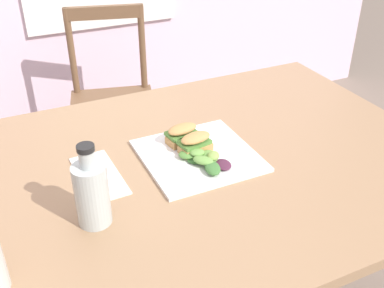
{
  "coord_description": "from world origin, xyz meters",
  "views": [
    {
      "loc": [
        -0.45,
        -0.78,
        1.43
      ],
      "look_at": [
        0.01,
        0.21,
        0.76
      ],
      "focal_mm": 42.96,
      "sensor_mm": 36.0,
      "label": 1
    }
  ],
  "objects_px": {
    "fork_on_napkin": "(97,171)",
    "chair_wooden_far": "(113,101)",
    "plate_lunch": "(198,156)",
    "bottle_cold_brew": "(92,196)",
    "dining_table": "(201,193)",
    "sandwich_half_back": "(183,133)",
    "sandwich_half_front": "(195,143)"
  },
  "relations": [
    {
      "from": "plate_lunch",
      "to": "fork_on_napkin",
      "type": "bearing_deg",
      "value": 170.58
    },
    {
      "from": "sandwich_half_back",
      "to": "fork_on_napkin",
      "type": "height_order",
      "value": "sandwich_half_back"
    },
    {
      "from": "plate_lunch",
      "to": "fork_on_napkin",
      "type": "relative_size",
      "value": 1.61
    },
    {
      "from": "chair_wooden_far",
      "to": "plate_lunch",
      "type": "distance_m",
      "value": 1.07
    },
    {
      "from": "sandwich_half_front",
      "to": "bottle_cold_brew",
      "type": "relative_size",
      "value": 0.48
    },
    {
      "from": "sandwich_half_front",
      "to": "sandwich_half_back",
      "type": "height_order",
      "value": "same"
    },
    {
      "from": "sandwich_half_front",
      "to": "bottle_cold_brew",
      "type": "height_order",
      "value": "bottle_cold_brew"
    },
    {
      "from": "plate_lunch",
      "to": "sandwich_half_back",
      "type": "xyz_separation_m",
      "value": [
        -0.01,
        0.08,
        0.03
      ]
    },
    {
      "from": "chair_wooden_far",
      "to": "bottle_cold_brew",
      "type": "bearing_deg",
      "value": -107.3
    },
    {
      "from": "fork_on_napkin",
      "to": "bottle_cold_brew",
      "type": "relative_size",
      "value": 0.93
    },
    {
      "from": "dining_table",
      "to": "plate_lunch",
      "type": "relative_size",
      "value": 4.53
    },
    {
      "from": "dining_table",
      "to": "sandwich_half_back",
      "type": "relative_size",
      "value": 14.0
    },
    {
      "from": "dining_table",
      "to": "chair_wooden_far",
      "type": "xyz_separation_m",
      "value": [
        0.04,
        1.04,
        -0.18
      ]
    },
    {
      "from": "chair_wooden_far",
      "to": "fork_on_napkin",
      "type": "distance_m",
      "value": 1.07
    },
    {
      "from": "sandwich_half_front",
      "to": "plate_lunch",
      "type": "bearing_deg",
      "value": -85.08
    },
    {
      "from": "chair_wooden_far",
      "to": "plate_lunch",
      "type": "relative_size",
      "value": 2.92
    },
    {
      "from": "sandwich_half_back",
      "to": "bottle_cold_brew",
      "type": "xyz_separation_m",
      "value": [
        -0.32,
        -0.22,
        0.03
      ]
    },
    {
      "from": "fork_on_napkin",
      "to": "dining_table",
      "type": "bearing_deg",
      "value": -13.24
    },
    {
      "from": "chair_wooden_far",
      "to": "fork_on_napkin",
      "type": "bearing_deg",
      "value": -107.56
    },
    {
      "from": "fork_on_napkin",
      "to": "bottle_cold_brew",
      "type": "height_order",
      "value": "bottle_cold_brew"
    },
    {
      "from": "plate_lunch",
      "to": "sandwich_half_back",
      "type": "distance_m",
      "value": 0.08
    },
    {
      "from": "dining_table",
      "to": "plate_lunch",
      "type": "xyz_separation_m",
      "value": [
        -0.0,
        0.02,
        0.12
      ]
    },
    {
      "from": "dining_table",
      "to": "plate_lunch",
      "type": "bearing_deg",
      "value": 92.93
    },
    {
      "from": "sandwich_half_front",
      "to": "chair_wooden_far",
      "type": "bearing_deg",
      "value": 87.8
    },
    {
      "from": "chair_wooden_far",
      "to": "plate_lunch",
      "type": "bearing_deg",
      "value": -92.09
    },
    {
      "from": "sandwich_half_back",
      "to": "fork_on_napkin",
      "type": "relative_size",
      "value": 0.52
    },
    {
      "from": "dining_table",
      "to": "plate_lunch",
      "type": "distance_m",
      "value": 0.12
    },
    {
      "from": "plate_lunch",
      "to": "sandwich_half_front",
      "type": "distance_m",
      "value": 0.04
    },
    {
      "from": "chair_wooden_far",
      "to": "sandwich_half_back",
      "type": "bearing_deg",
      "value": -92.87
    },
    {
      "from": "dining_table",
      "to": "plate_lunch",
      "type": "height_order",
      "value": "plate_lunch"
    },
    {
      "from": "fork_on_napkin",
      "to": "chair_wooden_far",
      "type": "bearing_deg",
      "value": 72.44
    },
    {
      "from": "sandwich_half_front",
      "to": "fork_on_napkin",
      "type": "relative_size",
      "value": 0.52
    }
  ]
}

